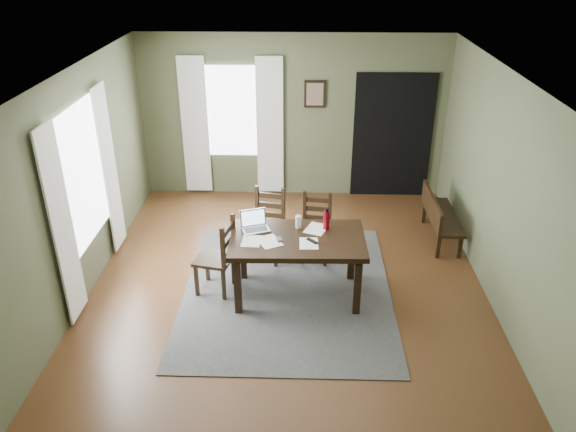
{
  "coord_description": "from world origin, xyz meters",
  "views": [
    {
      "loc": [
        0.19,
        -5.95,
        4.06
      ],
      "look_at": [
        0.0,
        0.3,
        0.9
      ],
      "focal_mm": 35.0,
      "sensor_mm": 36.0,
      "label": 1
    }
  ],
  "objects_px": {
    "chair_back_left": "(268,226)",
    "chair_back_right": "(316,228)",
    "bench": "(439,214)",
    "laptop": "(255,224)",
    "water_bottle": "(326,219)",
    "dining_table": "(298,245)",
    "chair_end": "(218,257)"
  },
  "relations": [
    {
      "from": "bench",
      "to": "chair_end",
      "type": "bearing_deg",
      "value": 115.52
    },
    {
      "from": "dining_table",
      "to": "laptop",
      "type": "height_order",
      "value": "laptop"
    },
    {
      "from": "bench",
      "to": "laptop",
      "type": "xyz_separation_m",
      "value": [
        -2.56,
        -1.27,
        0.46
      ]
    },
    {
      "from": "dining_table",
      "to": "chair_back_left",
      "type": "xyz_separation_m",
      "value": [
        -0.42,
        0.91,
        -0.23
      ]
    },
    {
      "from": "chair_end",
      "to": "bench",
      "type": "bearing_deg",
      "value": 128.0
    },
    {
      "from": "chair_back_right",
      "to": "water_bottle",
      "type": "bearing_deg",
      "value": -72.61
    },
    {
      "from": "laptop",
      "to": "dining_table",
      "type": "bearing_deg",
      "value": -42.59
    },
    {
      "from": "chair_end",
      "to": "laptop",
      "type": "bearing_deg",
      "value": 122.81
    },
    {
      "from": "chair_back_left",
      "to": "chair_back_right",
      "type": "height_order",
      "value": "chair_back_left"
    },
    {
      "from": "bench",
      "to": "water_bottle",
      "type": "height_order",
      "value": "water_bottle"
    },
    {
      "from": "chair_back_left",
      "to": "bench",
      "type": "xyz_separation_m",
      "value": [
        2.45,
        0.59,
        -0.07
      ]
    },
    {
      "from": "chair_back_right",
      "to": "water_bottle",
      "type": "distance_m",
      "value": 0.85
    },
    {
      "from": "chair_end",
      "to": "chair_back_right",
      "type": "bearing_deg",
      "value": 137.94
    },
    {
      "from": "chair_back_right",
      "to": "laptop",
      "type": "height_order",
      "value": "laptop"
    },
    {
      "from": "bench",
      "to": "laptop",
      "type": "bearing_deg",
      "value": 116.39
    },
    {
      "from": "dining_table",
      "to": "chair_end",
      "type": "relative_size",
      "value": 1.62
    },
    {
      "from": "chair_back_right",
      "to": "laptop",
      "type": "relative_size",
      "value": 2.35
    },
    {
      "from": "water_bottle",
      "to": "dining_table",
      "type": "bearing_deg",
      "value": -145.62
    },
    {
      "from": "laptop",
      "to": "chair_end",
      "type": "bearing_deg",
      "value": -179.71
    },
    {
      "from": "chair_end",
      "to": "chair_back_right",
      "type": "distance_m",
      "value": 1.49
    },
    {
      "from": "dining_table",
      "to": "chair_end",
      "type": "distance_m",
      "value": 1.0
    },
    {
      "from": "chair_end",
      "to": "chair_back_right",
      "type": "relative_size",
      "value": 1.08
    },
    {
      "from": "chair_back_left",
      "to": "chair_back_right",
      "type": "xyz_separation_m",
      "value": [
        0.66,
        0.01,
        -0.03
      ]
    },
    {
      "from": "bench",
      "to": "chair_back_left",
      "type": "bearing_deg",
      "value": 103.42
    },
    {
      "from": "laptop",
      "to": "water_bottle",
      "type": "relative_size",
      "value": 1.42
    },
    {
      "from": "dining_table",
      "to": "chair_back_right",
      "type": "xyz_separation_m",
      "value": [
        0.24,
        0.92,
        -0.26
      ]
    },
    {
      "from": "chair_back_left",
      "to": "chair_end",
      "type": "bearing_deg",
      "value": -110.83
    },
    {
      "from": "chair_back_left",
      "to": "laptop",
      "type": "bearing_deg",
      "value": -86.86
    },
    {
      "from": "bench",
      "to": "laptop",
      "type": "relative_size",
      "value": 3.13
    },
    {
      "from": "dining_table",
      "to": "chair_back_left",
      "type": "relative_size",
      "value": 1.64
    },
    {
      "from": "laptop",
      "to": "water_bottle",
      "type": "distance_m",
      "value": 0.88
    },
    {
      "from": "chair_back_left",
      "to": "chair_back_right",
      "type": "distance_m",
      "value": 0.66
    }
  ]
}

